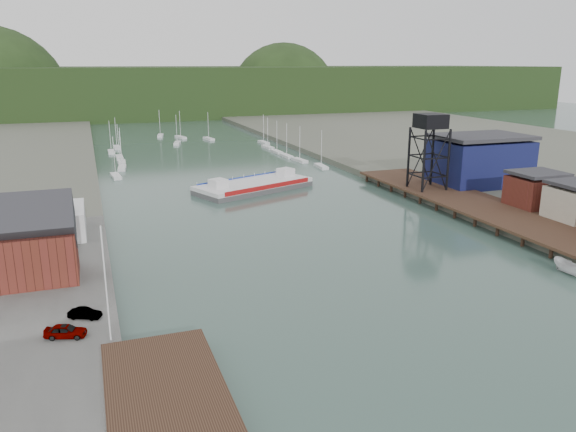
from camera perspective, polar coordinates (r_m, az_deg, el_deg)
ground at (r=62.27m, az=15.85°, el=-12.61°), size 600.00×600.00×0.00m
east_land at (r=178.72m, az=25.40°, el=4.66°), size 120.00×400.00×3.20m
west_quay at (r=70.21m, az=-23.65°, el=-9.33°), size 16.00×80.00×1.60m
west_stage at (r=52.28m, az=-12.38°, el=-17.02°), size 10.00×18.00×1.80m
east_pier at (r=116.65m, az=18.16°, el=1.35°), size 14.00×70.00×2.45m
harbor_building at (r=77.96m, az=-25.11°, el=-2.92°), size 12.20×8.20×8.90m
white_shed at (r=97.91m, az=-25.17°, el=-0.77°), size 18.00×12.00×4.50m
flagpole at (r=58.06m, az=-18.02°, el=-6.63°), size 0.16×0.16×12.00m
lift_tower at (r=123.58m, az=14.27°, el=8.88°), size 6.50×6.50×16.00m
blue_shed at (r=135.11m, az=18.89°, el=5.36°), size 20.50×14.50×11.30m
marina_sailboats at (r=187.77m, az=-9.19°, el=6.51°), size 57.71×92.65×0.90m
distant_hills at (r=347.21m, az=-15.06°, el=11.83°), size 500.00×120.00×80.00m
chain_ferry at (r=129.89m, az=-3.51°, el=3.12°), size 29.34×20.25×3.92m
motorboat at (r=87.52m, az=26.64°, el=-4.70°), size 2.34×5.45×2.06m
car_west_a at (r=62.22m, az=-21.67°, el=-10.80°), size 4.45×2.79×1.41m
car_west_b at (r=65.80m, az=-19.94°, el=-9.29°), size 3.72×2.67×1.17m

